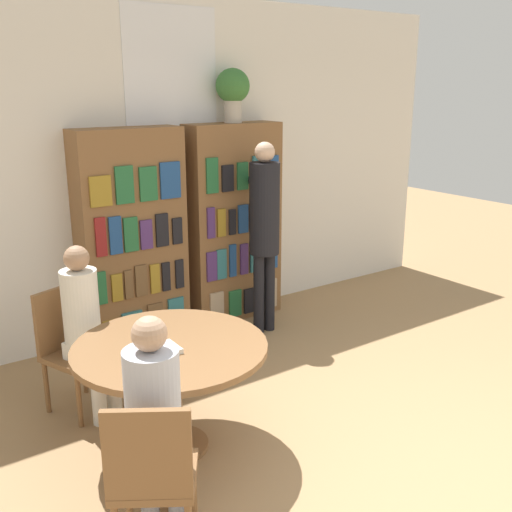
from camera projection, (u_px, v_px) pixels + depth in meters
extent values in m
cube|color=silver|center=(173.00, 168.00, 5.50)|extent=(6.40, 0.06, 3.00)
cube|color=white|center=(171.00, 72.00, 5.24)|extent=(0.90, 0.01, 1.10)
cube|color=brown|center=(132.00, 239.00, 5.21)|extent=(0.94, 0.32, 1.90)
cube|color=olive|center=(112.00, 334.00, 5.12)|extent=(0.14, 0.02, 0.25)
cube|color=#2D707A|center=(133.00, 327.00, 5.22)|extent=(0.19, 0.02, 0.29)
cube|color=brown|center=(156.00, 320.00, 5.34)|extent=(0.14, 0.02, 0.31)
cube|color=#2D707A|center=(176.00, 315.00, 5.45)|extent=(0.15, 0.02, 0.32)
cube|color=#236638|center=(102.00, 288.00, 4.97)|extent=(0.07, 0.02, 0.28)
cube|color=olive|center=(117.00, 288.00, 5.05)|extent=(0.09, 0.02, 0.24)
cube|color=brown|center=(129.00, 284.00, 5.11)|extent=(0.07, 0.02, 0.25)
cube|color=brown|center=(141.00, 281.00, 5.17)|extent=(0.11, 0.02, 0.28)
cube|color=olive|center=(155.00, 279.00, 5.24)|extent=(0.09, 0.02, 0.26)
cube|color=black|center=(166.00, 277.00, 5.30)|extent=(0.07, 0.02, 0.26)
cube|color=black|center=(180.00, 274.00, 5.38)|extent=(0.08, 0.02, 0.26)
cube|color=maroon|center=(101.00, 237.00, 4.86)|extent=(0.09, 0.02, 0.33)
cube|color=navy|center=(115.00, 235.00, 4.93)|extent=(0.11, 0.02, 0.32)
cube|color=#236638|center=(131.00, 234.00, 5.01)|extent=(0.12, 0.02, 0.29)
cube|color=#4C2D6B|center=(146.00, 235.00, 5.09)|extent=(0.11, 0.02, 0.25)
cube|color=black|center=(162.00, 230.00, 5.17)|extent=(0.12, 0.02, 0.29)
cube|color=black|center=(177.00, 231.00, 5.26)|extent=(0.09, 0.02, 0.23)
cube|color=olive|center=(101.00, 191.00, 4.77)|extent=(0.18, 0.02, 0.25)
cube|color=#236638|center=(124.00, 185.00, 4.88)|extent=(0.16, 0.02, 0.31)
cube|color=#236638|center=(148.00, 184.00, 5.00)|extent=(0.16, 0.02, 0.29)
cube|color=navy|center=(170.00, 180.00, 5.11)|extent=(0.19, 0.02, 0.31)
cube|color=brown|center=(233.00, 223.00, 5.80)|extent=(0.94, 0.32, 1.90)
cube|color=tan|center=(217.00, 307.00, 5.70)|extent=(0.15, 0.02, 0.29)
cube|color=#236638|center=(235.00, 303.00, 5.82)|extent=(0.14, 0.02, 0.26)
cube|color=black|center=(252.00, 300.00, 5.93)|extent=(0.17, 0.02, 0.25)
cube|color=tan|center=(269.00, 293.00, 6.04)|extent=(0.17, 0.02, 0.30)
cube|color=#4C2D6B|center=(212.00, 267.00, 5.56)|extent=(0.11, 0.02, 0.28)
cube|color=#2D707A|center=(222.00, 264.00, 5.62)|extent=(0.10, 0.02, 0.29)
cube|color=navy|center=(233.00, 261.00, 5.68)|extent=(0.07, 0.02, 0.32)
cube|color=#4C2D6B|center=(244.00, 259.00, 5.76)|extent=(0.08, 0.02, 0.30)
cube|color=#2D707A|center=(254.00, 257.00, 5.82)|extent=(0.08, 0.02, 0.31)
cube|color=#236638|center=(264.00, 256.00, 5.89)|extent=(0.09, 0.02, 0.29)
cube|color=navy|center=(273.00, 257.00, 5.96)|extent=(0.10, 0.02, 0.24)
cube|color=#4C2D6B|center=(211.00, 223.00, 5.45)|extent=(0.08, 0.02, 0.28)
cube|color=olive|center=(221.00, 223.00, 5.51)|extent=(0.09, 0.02, 0.26)
cube|color=black|center=(232.00, 222.00, 5.58)|extent=(0.07, 0.02, 0.24)
cube|color=navy|center=(243.00, 219.00, 5.64)|extent=(0.11, 0.02, 0.27)
cube|color=brown|center=(254.00, 217.00, 5.71)|extent=(0.11, 0.02, 0.27)
cube|color=#2D707A|center=(263.00, 213.00, 5.76)|extent=(0.07, 0.02, 0.32)
cube|color=#2D707A|center=(273.00, 216.00, 5.84)|extent=(0.08, 0.02, 0.24)
cube|color=#236638|center=(212.00, 176.00, 5.34)|extent=(0.12, 0.02, 0.32)
cube|color=black|center=(228.00, 178.00, 5.44)|extent=(0.12, 0.02, 0.24)
cube|color=#236638|center=(243.00, 176.00, 5.53)|extent=(0.12, 0.02, 0.26)
cube|color=#2D707A|center=(258.00, 172.00, 5.62)|extent=(0.11, 0.02, 0.30)
cube|color=navy|center=(272.00, 171.00, 5.71)|extent=(0.14, 0.02, 0.29)
cylinder|color=#B7AD9E|center=(233.00, 111.00, 5.51)|extent=(0.16, 0.16, 0.21)
sphere|color=#387033|center=(233.00, 86.00, 5.44)|extent=(0.31, 0.31, 0.31)
cylinder|color=brown|center=(174.00, 445.00, 3.85)|extent=(0.44, 0.44, 0.03)
cylinder|color=brown|center=(172.00, 398.00, 3.75)|extent=(0.12, 0.12, 0.65)
cylinder|color=brown|center=(170.00, 348.00, 3.66)|extent=(1.20, 1.20, 0.04)
cube|color=brown|center=(155.00, 476.00, 2.91)|extent=(0.55, 0.55, 0.04)
cube|color=brown|center=(148.00, 455.00, 2.67)|extent=(0.36, 0.25, 0.45)
cylinder|color=brown|center=(128.00, 492.00, 3.13)|extent=(0.04, 0.04, 0.39)
cylinder|color=brown|center=(193.00, 490.00, 3.14)|extent=(0.04, 0.04, 0.39)
cube|color=brown|center=(79.00, 356.00, 4.19)|extent=(0.52, 0.52, 0.04)
cube|color=brown|center=(59.00, 318.00, 4.22)|extent=(0.39, 0.18, 0.45)
cylinder|color=brown|center=(116.00, 381.00, 4.30)|extent=(0.04, 0.04, 0.39)
cylinder|color=brown|center=(79.00, 401.00, 4.03)|extent=(0.04, 0.04, 0.39)
cylinder|color=brown|center=(84.00, 368.00, 4.48)|extent=(0.04, 0.04, 0.39)
cylinder|color=brown|center=(47.00, 387.00, 4.21)|extent=(0.04, 0.04, 0.39)
cube|color=silver|center=(92.00, 350.00, 4.10)|extent=(0.35, 0.39, 0.12)
cylinder|color=silver|center=(81.00, 306.00, 4.05)|extent=(0.25, 0.25, 0.50)
sphere|color=#A37A5B|center=(76.00, 258.00, 3.96)|extent=(0.17, 0.17, 0.17)
cylinder|color=silver|center=(114.00, 387.00, 4.17)|extent=(0.10, 0.10, 0.43)
cylinder|color=silver|center=(99.00, 395.00, 4.06)|extent=(0.10, 0.10, 0.43)
cube|color=#B2B7C6|center=(158.00, 445.00, 3.02)|extent=(0.40, 0.41, 0.12)
cylinder|color=#B2B7C6|center=(153.00, 398.00, 2.86)|extent=(0.27, 0.27, 0.50)
sphere|color=tan|center=(149.00, 334.00, 2.77)|extent=(0.17, 0.17, 0.17)
cylinder|color=#B2B7C6|center=(149.00, 478.00, 3.20)|extent=(0.10, 0.10, 0.43)
cylinder|color=#B2B7C6|center=(176.00, 478.00, 3.21)|extent=(0.10, 0.10, 0.43)
cylinder|color=black|center=(259.00, 294.00, 5.52)|extent=(0.10, 0.10, 0.76)
cylinder|color=black|center=(269.00, 291.00, 5.59)|extent=(0.10, 0.10, 0.76)
cylinder|color=black|center=(264.00, 209.00, 5.33)|extent=(0.27, 0.27, 0.83)
sphere|color=#DBB293|center=(265.00, 152.00, 5.19)|extent=(0.18, 0.18, 0.18)
cylinder|color=black|center=(255.00, 181.00, 5.52)|extent=(0.07, 0.30, 0.07)
cube|color=silver|center=(158.00, 351.00, 3.53)|extent=(0.24, 0.18, 0.03)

